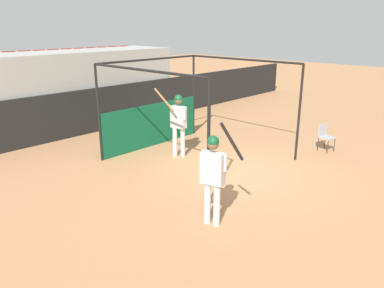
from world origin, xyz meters
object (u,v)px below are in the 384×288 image
at_px(player_batter, 178,119).
at_px(folding_chair, 325,135).
at_px(player_waiting, 213,172).
at_px(baseball, 213,143).

bearing_deg(player_batter, folding_chair, -139.03).
distance_m(player_batter, folding_chair, 4.60).
relative_size(player_batter, folding_chair, 2.42).
height_order(player_waiting, baseball, player_waiting).
height_order(folding_chair, baseball, folding_chair).
relative_size(player_batter, player_waiting, 0.94).
xyz_separation_m(player_waiting, baseball, (3.93, 3.32, -1.08)).
distance_m(player_waiting, folding_chair, 5.90).
bearing_deg(player_batter, player_waiting, 135.39).
relative_size(player_waiting, baseball, 29.25).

